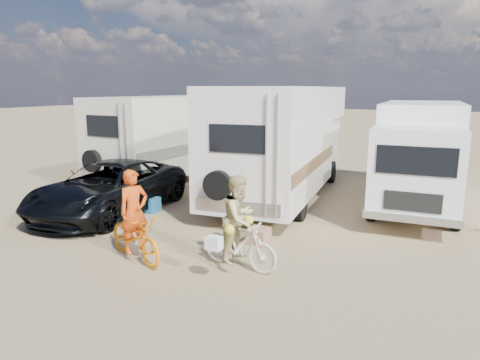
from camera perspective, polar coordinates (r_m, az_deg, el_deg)
The scene contains 11 objects.
ground at distance 9.17m, azimuth -9.97°, elevation -11.09°, with size 140.00×140.00×0.00m, color #9D845D.
rv_main at distance 14.53m, azimuth 5.90°, elevation 4.95°, with size 2.61×8.78×3.61m, color white, non-canonical shape.
rv_left at distance 17.29m, azimuth -8.86°, elevation 5.39°, with size 2.50×7.18×3.26m, color beige, non-canonical shape.
box_truck at distance 14.20m, azimuth 22.42°, elevation 2.95°, with size 2.33×6.96×3.12m, color white, non-canonical shape.
dark_suv at distance 13.12m, azimuth -16.78°, elevation -0.98°, with size 2.46×5.34×1.48m, color black.
bike_man at distance 9.47m, azimuth -13.59°, elevation -7.24°, with size 0.67×1.92×1.01m, color orange.
bike_woman at distance 8.75m, azimuth -0.09°, elevation -8.42°, with size 0.48×1.71×1.03m, color beige.
rider_man at distance 9.35m, azimuth -13.70°, elevation -5.07°, with size 0.64×0.42×1.76m, color #C8420F.
rider_woman at distance 8.64m, azimuth -0.09°, elevation -6.20°, with size 0.85×0.66×1.74m, color tan.
cooler at distance 13.04m, azimuth -11.79°, elevation -3.16°, with size 0.55×0.40×0.44m, color #236693.
crate at distance 10.23m, azimuth 2.44°, elevation -7.33°, with size 0.46×0.46×0.37m, color #94694D.
Camera 1 is at (5.09, -6.75, 3.56)m, focal length 32.49 mm.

